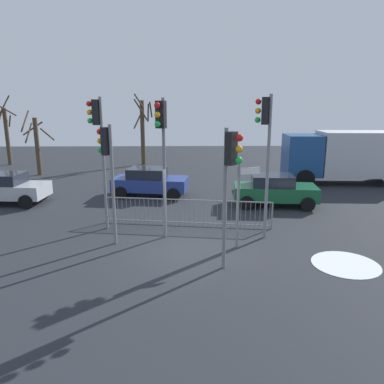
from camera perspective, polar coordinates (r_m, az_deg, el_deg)
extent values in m
plane|color=#26282D|center=(12.31, -0.49, -8.94)|extent=(60.00, 60.00, 0.00)
cylinder|color=slate|center=(12.51, -12.20, 0.91)|extent=(0.11, 0.11, 4.07)
cube|color=black|center=(12.37, -13.16, 7.70)|extent=(0.34, 0.38, 0.90)
sphere|color=red|center=(12.51, -14.15, 9.08)|extent=(0.20, 0.20, 0.20)
sphere|color=orange|center=(12.53, -14.07, 7.72)|extent=(0.20, 0.20, 0.20)
sphere|color=green|center=(12.56, -13.99, 6.36)|extent=(0.20, 0.20, 0.20)
cylinder|color=slate|center=(12.79, -4.34, 3.37)|extent=(0.11, 0.11, 4.91)
cube|color=black|center=(12.45, -4.86, 11.90)|extent=(0.38, 0.33, 0.90)
sphere|color=red|center=(12.22, -5.44, 13.26)|extent=(0.20, 0.20, 0.20)
sphere|color=orange|center=(12.23, -5.41, 11.86)|extent=(0.20, 0.20, 0.20)
sphere|color=green|center=(12.24, -5.38, 10.45)|extent=(0.20, 0.20, 0.20)
cylinder|color=slate|center=(12.96, 11.67, 3.52)|extent=(0.11, 0.11, 5.02)
cube|color=black|center=(12.79, 11.35, 12.26)|extent=(0.32, 0.38, 0.90)
sphere|color=red|center=(12.82, 10.28, 13.65)|extent=(0.20, 0.20, 0.20)
sphere|color=orange|center=(12.83, 10.22, 12.31)|extent=(0.20, 0.20, 0.20)
sphere|color=green|center=(12.84, 10.16, 10.98)|extent=(0.20, 0.20, 0.20)
cylinder|color=slate|center=(10.39, 5.12, -1.38)|extent=(0.11, 0.11, 4.09)
cube|color=black|center=(10.02, 6.10, 6.74)|extent=(0.37, 0.39, 0.90)
sphere|color=red|center=(9.86, 7.38, 8.35)|extent=(0.20, 0.20, 0.20)
sphere|color=orange|center=(9.89, 7.33, 6.62)|extent=(0.20, 0.20, 0.20)
sphere|color=green|center=(9.93, 7.28, 4.90)|extent=(0.20, 0.20, 0.20)
cylinder|color=slate|center=(14.07, -13.55, 4.07)|extent=(0.11, 0.11, 4.95)
cube|color=black|center=(13.95, -14.65, 11.89)|extent=(0.26, 0.35, 0.90)
sphere|color=red|center=(14.03, -15.70, 13.06)|extent=(0.20, 0.20, 0.20)
sphere|color=orange|center=(14.04, -15.62, 11.84)|extent=(0.20, 0.20, 0.20)
sphere|color=green|center=(14.05, -15.54, 10.62)|extent=(0.20, 0.20, 0.20)
cylinder|color=slate|center=(12.13, 7.14, -2.03)|extent=(0.09, 0.09, 2.94)
cube|color=white|center=(12.05, 9.01, 3.28)|extent=(0.68, 0.23, 0.22)
cube|color=slate|center=(14.31, -0.76, -1.24)|extent=(6.50, 0.99, 0.04)
cube|color=slate|center=(14.58, -0.75, -4.77)|extent=(6.50, 0.99, 0.04)
cylinder|color=slate|center=(15.21, -12.75, -2.73)|extent=(0.02, 0.02, 1.05)
cylinder|color=slate|center=(15.15, -12.10, -2.76)|extent=(0.02, 0.02, 1.05)
cylinder|color=slate|center=(15.09, -11.45, -2.79)|extent=(0.02, 0.02, 1.05)
cylinder|color=slate|center=(15.03, -10.79, -2.83)|extent=(0.02, 0.02, 1.05)
cylinder|color=slate|center=(14.98, -10.13, -2.86)|extent=(0.02, 0.02, 1.05)
cylinder|color=slate|center=(14.93, -9.46, -2.89)|extent=(0.02, 0.02, 1.05)
cylinder|color=slate|center=(14.88, -8.78, -2.92)|extent=(0.02, 0.02, 1.05)
cylinder|color=slate|center=(14.83, -8.10, -2.95)|extent=(0.02, 0.02, 1.05)
cylinder|color=slate|center=(14.78, -7.42, -2.98)|extent=(0.02, 0.02, 1.05)
cylinder|color=slate|center=(14.74, -6.74, -3.01)|extent=(0.02, 0.02, 1.05)
cylinder|color=slate|center=(14.70, -6.04, -3.04)|extent=(0.02, 0.02, 1.05)
cylinder|color=slate|center=(14.66, -5.35, -3.07)|extent=(0.02, 0.02, 1.05)
cylinder|color=slate|center=(14.62, -4.65, -3.09)|extent=(0.02, 0.02, 1.05)
cylinder|color=slate|center=(14.59, -3.95, -3.12)|extent=(0.02, 0.02, 1.05)
cylinder|color=slate|center=(14.55, -3.24, -3.15)|extent=(0.02, 0.02, 1.05)
cylinder|color=slate|center=(14.52, -2.54, -3.18)|extent=(0.02, 0.02, 1.05)
cylinder|color=slate|center=(14.50, -1.82, -3.21)|extent=(0.02, 0.02, 1.05)
cylinder|color=slate|center=(14.47, -1.11, -3.23)|extent=(0.02, 0.02, 1.05)
cylinder|color=slate|center=(14.44, -0.39, -3.26)|extent=(0.02, 0.02, 1.05)
cylinder|color=slate|center=(14.42, 0.33, -3.29)|extent=(0.02, 0.02, 1.05)
cylinder|color=slate|center=(14.40, 1.05, -3.31)|extent=(0.02, 0.02, 1.05)
cylinder|color=slate|center=(14.39, 1.77, -3.34)|extent=(0.02, 0.02, 1.05)
cylinder|color=slate|center=(14.37, 2.49, -3.36)|extent=(0.02, 0.02, 1.05)
cylinder|color=slate|center=(14.36, 3.22, -3.39)|extent=(0.02, 0.02, 1.05)
cylinder|color=slate|center=(14.35, 3.95, -3.41)|extent=(0.02, 0.02, 1.05)
cylinder|color=slate|center=(14.34, 4.67, -3.43)|extent=(0.02, 0.02, 1.05)
cylinder|color=slate|center=(14.33, 5.40, -3.46)|extent=(0.02, 0.02, 1.05)
cylinder|color=slate|center=(14.33, 6.13, -3.48)|extent=(0.02, 0.02, 1.05)
cylinder|color=slate|center=(14.33, 6.86, -3.50)|extent=(0.02, 0.02, 1.05)
cylinder|color=slate|center=(14.33, 7.59, -3.52)|extent=(0.02, 0.02, 1.05)
cylinder|color=slate|center=(14.34, 8.32, -3.54)|extent=(0.02, 0.02, 1.05)
cylinder|color=slate|center=(14.34, 9.05, -3.56)|extent=(0.02, 0.02, 1.05)
cylinder|color=slate|center=(14.35, 9.78, -3.58)|extent=(0.02, 0.02, 1.05)
cylinder|color=slate|center=(14.36, 10.51, -3.60)|extent=(0.02, 0.02, 1.05)
cylinder|color=slate|center=(14.37, 11.23, -3.62)|extent=(0.02, 0.02, 1.05)
cylinder|color=slate|center=(14.39, 11.96, -3.64)|extent=(0.02, 0.02, 1.05)
cylinder|color=slate|center=(15.24, -13.08, -2.72)|extent=(0.06, 0.06, 1.05)
cylinder|color=slate|center=(14.40, 12.32, -3.64)|extent=(0.06, 0.06, 1.05)
cube|color=#195933|center=(17.70, 12.77, -0.02)|extent=(3.96, 2.11, 0.65)
cube|color=#1E232D|center=(17.56, 12.38, 1.73)|extent=(2.05, 1.70, 0.55)
cylinder|color=black|center=(18.82, 16.47, -0.46)|extent=(0.66, 0.29, 0.64)
cylinder|color=black|center=(17.21, 17.54, -1.83)|extent=(0.66, 0.29, 0.64)
cylinder|color=black|center=(18.47, 8.23, -0.29)|extent=(0.66, 0.29, 0.64)
cylinder|color=black|center=(16.82, 8.52, -1.68)|extent=(0.66, 0.29, 0.64)
cube|color=#B2B5BA|center=(19.77, -26.87, 0.25)|extent=(3.91, 1.97, 0.65)
cube|color=#1E232D|center=(19.74, -27.42, 1.80)|extent=(2.00, 1.63, 0.55)
cylinder|color=black|center=(19.95, -22.21, -0.13)|extent=(0.65, 0.27, 0.64)
cylinder|color=black|center=(18.48, -24.40, -1.39)|extent=(0.65, 0.27, 0.64)
cube|color=navy|center=(19.19, -6.46, 1.29)|extent=(4.01, 2.25, 0.65)
cube|color=#1E232D|center=(19.11, -6.94, 2.91)|extent=(2.10, 1.77, 0.55)
cylinder|color=black|center=(19.80, -2.06, 0.79)|extent=(0.67, 0.31, 0.64)
cylinder|color=black|center=(18.17, -2.93, -0.39)|extent=(0.67, 0.31, 0.64)
cylinder|color=black|center=(20.41, -9.56, 1.00)|extent=(0.67, 0.31, 0.64)
cylinder|color=black|center=(18.83, -11.04, -0.13)|extent=(0.67, 0.31, 0.64)
cube|color=silver|center=(24.14, 24.90, 5.44)|extent=(5.13, 2.68, 2.60)
cube|color=navy|center=(23.02, 16.67, 5.53)|extent=(2.13, 2.41, 2.40)
cylinder|color=black|center=(22.07, 17.22, 2.00)|extent=(1.02, 0.36, 1.00)
cylinder|color=black|center=(24.35, 15.79, 3.15)|extent=(1.02, 0.36, 1.00)
cylinder|color=black|center=(26.10, 27.07, 2.84)|extent=(1.02, 0.36, 1.00)
cylinder|color=#473828|center=(29.01, -7.67, 9.06)|extent=(0.33, 0.33, 4.92)
cylinder|color=#473828|center=(29.28, -8.36, 11.06)|extent=(0.74, 0.84, 1.37)
cylinder|color=#473828|center=(28.85, -6.41, 12.58)|extent=(0.13, 1.43, 1.21)
cylinder|color=#473828|center=(28.43, -7.90, 12.45)|extent=(1.10, 0.12, 1.71)
cylinder|color=#473828|center=(28.64, -8.32, 13.92)|extent=(0.75, 0.55, 0.99)
cylinder|color=#473828|center=(28.96, -6.82, 12.16)|extent=(0.28, 1.04, 1.36)
cylinder|color=#473828|center=(26.55, -22.89, 6.48)|extent=(0.29, 0.29, 3.80)
cylinder|color=#473828|center=(26.69, -24.53, 10.00)|extent=(0.15, 1.37, 1.35)
cylinder|color=#473828|center=(27.07, -23.49, 9.04)|extent=(1.14, 0.89, 0.89)
cylinder|color=#473828|center=(26.70, -24.04, 8.38)|extent=(0.22, 1.09, 1.27)
cylinder|color=#473828|center=(26.09, -21.51, 8.31)|extent=(0.32, 1.64, 0.94)
cylinder|color=#473828|center=(32.05, -26.77, 7.67)|extent=(0.30, 0.30, 4.37)
cylinder|color=#473828|center=(31.25, -27.00, 11.34)|extent=(1.30, 0.89, 1.01)
cylinder|color=#473828|center=(32.06, -26.45, 9.85)|extent=(0.54, 0.63, 0.93)
cylinder|color=#473828|center=(32.38, -27.18, 11.86)|extent=(0.93, 0.45, 1.57)
cylinder|color=#473828|center=(32.26, -27.54, 10.69)|extent=(0.46, 0.82, 1.38)
cylinder|color=white|center=(12.16, 22.74, -10.31)|extent=(2.00, 2.00, 0.01)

